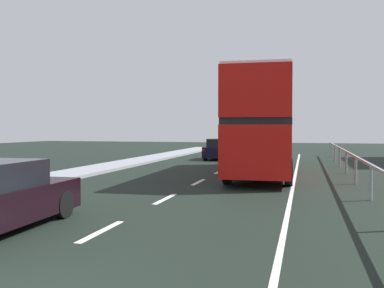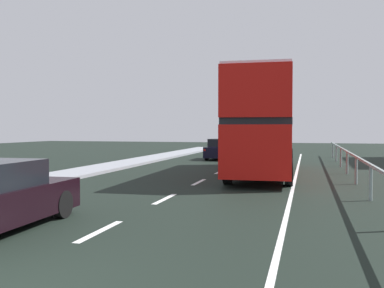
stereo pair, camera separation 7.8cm
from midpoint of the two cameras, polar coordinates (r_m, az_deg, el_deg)
name	(u,v)px [view 2 (the right image)]	position (r m, az deg, el deg)	size (l,w,h in m)	color
lane_paint_markings	(243,198)	(13.19, 6.90, -7.02)	(3.71, 46.00, 0.01)	silver
bridge_side_railing	(371,171)	(13.54, 22.49, -3.23)	(0.10, 42.00, 1.06)	gray
double_decker_bus_red	(265,123)	(20.06, 9.59, 2.72)	(2.80, 11.07, 4.34)	red
sedan_car_ahead	(223,149)	(29.74, 4.19, -0.67)	(1.85, 4.51, 1.39)	black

